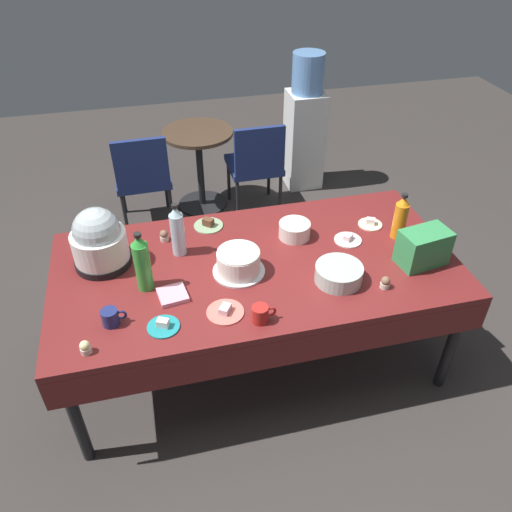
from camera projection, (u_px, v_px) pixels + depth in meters
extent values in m
plane|color=#383330|center=(256.00, 355.00, 3.23)|extent=(9.00, 9.00, 0.00)
cube|color=maroon|center=(256.00, 266.00, 2.78)|extent=(2.20, 1.10, 0.04)
cylinder|color=black|center=(75.00, 416.00, 2.46)|extent=(0.06, 0.06, 0.71)
cylinder|color=black|center=(452.00, 342.00, 2.84)|extent=(0.06, 0.06, 0.71)
cylinder|color=black|center=(81.00, 291.00, 3.18)|extent=(0.06, 0.06, 0.71)
cylinder|color=black|center=(381.00, 246.00, 3.56)|extent=(0.06, 0.06, 0.71)
cube|color=maroon|center=(283.00, 353.00, 2.43)|extent=(2.20, 0.01, 0.18)
cube|color=maroon|center=(236.00, 228.00, 3.27)|extent=(2.20, 0.01, 0.18)
cylinder|color=silver|center=(239.00, 271.00, 2.71)|extent=(0.28, 0.28, 0.01)
cylinder|color=white|center=(239.00, 262.00, 2.67)|extent=(0.23, 0.23, 0.12)
cylinder|color=white|center=(238.00, 252.00, 2.63)|extent=(0.23, 0.23, 0.01)
cylinder|color=black|center=(104.00, 261.00, 2.75)|extent=(0.30, 0.30, 0.04)
cylinder|color=white|center=(100.00, 246.00, 2.69)|extent=(0.29, 0.29, 0.16)
sphere|color=#B2BCC1|center=(97.00, 231.00, 2.63)|extent=(0.25, 0.25, 0.25)
cylinder|color=#B2C6BC|center=(339.00, 274.00, 2.63)|extent=(0.25, 0.25, 0.09)
cylinder|color=silver|center=(295.00, 230.00, 2.94)|extent=(0.18, 0.18, 0.09)
cylinder|color=#E07266|center=(225.00, 312.00, 2.46)|extent=(0.18, 0.18, 0.01)
cube|color=beige|center=(225.00, 309.00, 2.45)|extent=(0.07, 0.08, 0.03)
cylinder|color=beige|center=(370.00, 224.00, 3.06)|extent=(0.14, 0.14, 0.01)
cube|color=white|center=(371.00, 221.00, 3.05)|extent=(0.06, 0.05, 0.04)
cylinder|color=#8CA87F|center=(208.00, 226.00, 3.05)|extent=(0.18, 0.18, 0.01)
cube|color=brown|center=(208.00, 222.00, 3.04)|extent=(0.07, 0.07, 0.04)
cylinder|color=white|center=(348.00, 240.00, 2.93)|extent=(0.16, 0.16, 0.01)
cube|color=beige|center=(348.00, 237.00, 2.92)|extent=(0.07, 0.07, 0.03)
cylinder|color=teal|center=(163.00, 327.00, 2.38)|extent=(0.16, 0.16, 0.01)
cube|color=white|center=(163.00, 323.00, 2.37)|extent=(0.07, 0.06, 0.04)
cylinder|color=beige|center=(86.00, 350.00, 2.25)|extent=(0.05, 0.05, 0.03)
sphere|color=beige|center=(85.00, 346.00, 2.23)|extent=(0.05, 0.05, 0.05)
cylinder|color=beige|center=(164.00, 238.00, 2.93)|extent=(0.05, 0.05, 0.03)
sphere|color=brown|center=(164.00, 234.00, 2.91)|extent=(0.05, 0.05, 0.05)
cylinder|color=beige|center=(385.00, 285.00, 2.60)|extent=(0.05, 0.05, 0.03)
sphere|color=brown|center=(386.00, 281.00, 2.58)|extent=(0.05, 0.05, 0.05)
cylinder|color=orange|center=(400.00, 221.00, 2.90)|extent=(0.08, 0.08, 0.22)
cone|color=orange|center=(404.00, 201.00, 2.82)|extent=(0.07, 0.07, 0.05)
cylinder|color=black|center=(405.00, 195.00, 2.80)|extent=(0.04, 0.04, 0.02)
cylinder|color=green|center=(143.00, 267.00, 2.53)|extent=(0.08, 0.08, 0.27)
cone|color=green|center=(138.00, 241.00, 2.43)|extent=(0.08, 0.08, 0.05)
cylinder|color=black|center=(137.00, 235.00, 2.41)|extent=(0.04, 0.04, 0.02)
cylinder|color=silver|center=(178.00, 234.00, 2.77)|extent=(0.08, 0.08, 0.25)
cone|color=silver|center=(175.00, 211.00, 2.68)|extent=(0.07, 0.07, 0.05)
cylinder|color=black|center=(175.00, 206.00, 2.66)|extent=(0.03, 0.03, 0.02)
cylinder|color=navy|center=(110.00, 317.00, 2.38)|extent=(0.08, 0.08, 0.08)
torus|color=navy|center=(121.00, 315.00, 2.38)|extent=(0.05, 0.01, 0.05)
cylinder|color=#B2231E|center=(260.00, 314.00, 2.39)|extent=(0.08, 0.08, 0.09)
torus|color=#B2231E|center=(271.00, 312.00, 2.40)|extent=(0.06, 0.01, 0.06)
cube|color=#338C4C|center=(423.00, 247.00, 2.72)|extent=(0.28, 0.20, 0.20)
cube|color=pink|center=(173.00, 295.00, 2.55)|extent=(0.16, 0.16, 0.02)
cube|color=navy|center=(143.00, 178.00, 4.20)|extent=(0.45, 0.45, 0.05)
cube|color=navy|center=(141.00, 164.00, 3.91)|extent=(0.42, 0.05, 0.40)
cylinder|color=black|center=(166.00, 187.00, 4.52)|extent=(0.03, 0.03, 0.40)
cylinder|color=black|center=(123.00, 193.00, 4.44)|extent=(0.03, 0.03, 0.40)
cylinder|color=black|center=(171.00, 209.00, 4.23)|extent=(0.03, 0.03, 0.40)
cylinder|color=black|center=(125.00, 216.00, 4.15)|extent=(0.03, 0.03, 0.40)
cube|color=navy|center=(254.00, 165.00, 4.38)|extent=(0.44, 0.44, 0.05)
cube|color=navy|center=(260.00, 151.00, 4.09)|extent=(0.42, 0.04, 0.40)
cylinder|color=black|center=(269.00, 175.00, 4.70)|extent=(0.03, 0.03, 0.40)
cylinder|color=black|center=(229.00, 180.00, 4.62)|extent=(0.03, 0.03, 0.40)
cylinder|color=black|center=(280.00, 196.00, 4.40)|extent=(0.03, 0.03, 0.40)
cylinder|color=black|center=(238.00, 201.00, 4.33)|extent=(0.03, 0.03, 0.40)
cylinder|color=#473323|center=(197.00, 133.00, 4.24)|extent=(0.60, 0.60, 0.03)
cylinder|color=black|center=(200.00, 170.00, 4.45)|extent=(0.06, 0.06, 0.67)
cylinder|color=black|center=(203.00, 204.00, 4.66)|extent=(0.44, 0.44, 0.02)
cube|color=silver|center=(304.00, 140.00, 4.72)|extent=(0.32, 0.32, 0.90)
cylinder|color=#6699D8|center=(308.00, 73.00, 4.34)|extent=(0.28, 0.28, 0.34)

